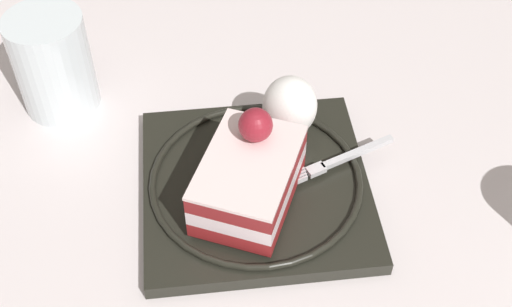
% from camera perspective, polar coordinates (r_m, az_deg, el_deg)
% --- Properties ---
extents(ground_plane, '(2.40, 2.40, 0.00)m').
position_cam_1_polar(ground_plane, '(0.58, 3.12, -4.36)').
color(ground_plane, silver).
extents(dessert_plate, '(0.21, 0.21, 0.02)m').
position_cam_1_polar(dessert_plate, '(0.58, 0.00, -2.64)').
color(dessert_plate, black).
rests_on(dessert_plate, ground_plane).
extents(cake_slice, '(0.11, 0.12, 0.07)m').
position_cam_1_polar(cake_slice, '(0.55, -0.68, -1.63)').
color(cake_slice, maroon).
rests_on(cake_slice, dessert_plate).
extents(whipped_cream_dollop, '(0.05, 0.05, 0.06)m').
position_cam_1_polar(whipped_cream_dollop, '(0.60, 2.83, 3.97)').
color(whipped_cream_dollop, white).
rests_on(whipped_cream_dollop, dessert_plate).
extents(fork, '(0.11, 0.04, 0.00)m').
position_cam_1_polar(fork, '(0.59, 6.44, -0.76)').
color(fork, silver).
rests_on(fork, dessert_plate).
extents(drink_glass_near, '(0.07, 0.07, 0.10)m').
position_cam_1_polar(drink_glass_near, '(0.67, -16.47, 6.85)').
color(drink_glass_near, silver).
rests_on(drink_glass_near, ground_plane).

